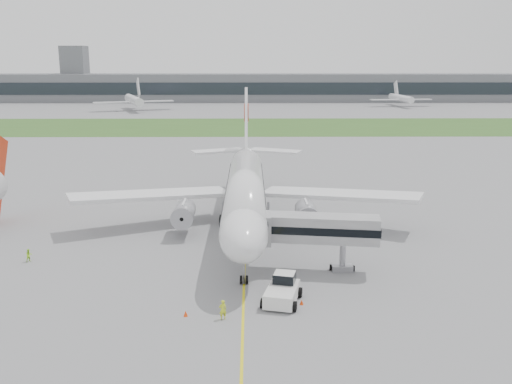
{
  "coord_description": "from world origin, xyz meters",
  "views": [
    {
      "loc": [
        0.71,
        -70.27,
        23.05
      ],
      "look_at": [
        1.41,
        2.0,
        5.74
      ],
      "focal_mm": 40.0,
      "sensor_mm": 36.0,
      "label": 1
    }
  ],
  "objects_px": {
    "airliner": "(245,188)",
    "pushback_tug": "(283,290)",
    "ground_crew_near": "(223,310)",
    "jet_bridge": "(309,229)"
  },
  "relations": [
    {
      "from": "airliner",
      "to": "jet_bridge",
      "type": "xyz_separation_m",
      "value": [
        7.01,
        -16.34,
        -0.82
      ]
    },
    {
      "from": "airliner",
      "to": "pushback_tug",
      "type": "bearing_deg",
      "value": -81.14
    },
    {
      "from": "airliner",
      "to": "pushback_tug",
      "type": "distance_m",
      "value": 24.85
    },
    {
      "from": "jet_bridge",
      "to": "ground_crew_near",
      "type": "distance_m",
      "value": 15.14
    },
    {
      "from": "airliner",
      "to": "pushback_tug",
      "type": "height_order",
      "value": "airliner"
    },
    {
      "from": "airliner",
      "to": "jet_bridge",
      "type": "distance_m",
      "value": 17.8
    },
    {
      "from": "airliner",
      "to": "ground_crew_near",
      "type": "height_order",
      "value": "airliner"
    },
    {
      "from": "airliner",
      "to": "pushback_tug",
      "type": "relative_size",
      "value": 9.86
    },
    {
      "from": "airliner",
      "to": "ground_crew_near",
      "type": "relative_size",
      "value": 29.11
    },
    {
      "from": "pushback_tug",
      "to": "jet_bridge",
      "type": "bearing_deg",
      "value": 81.05
    }
  ]
}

